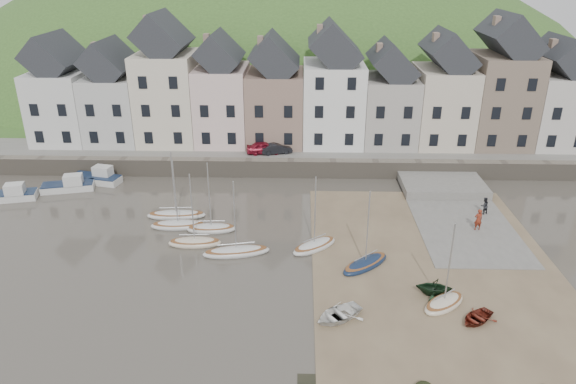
{
  "coord_description": "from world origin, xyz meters",
  "views": [
    {
      "loc": [
        1.08,
        -34.6,
        20.88
      ],
      "look_at": [
        0.0,
        6.0,
        3.0
      ],
      "focal_mm": 33.11,
      "sensor_mm": 36.0,
      "label": 1
    }
  ],
  "objects_px": {
    "person_dark": "(484,206)",
    "car_left": "(264,148)",
    "rowboat_green": "(434,287)",
    "car_right": "(277,149)",
    "person_red": "(478,220)",
    "rowboat_white": "(338,314)",
    "rowboat_red": "(477,318)",
    "sailboat_0": "(176,215)"
  },
  "relations": [
    {
      "from": "rowboat_white",
      "to": "rowboat_green",
      "type": "height_order",
      "value": "rowboat_green"
    },
    {
      "from": "car_right",
      "to": "rowboat_white",
      "type": "bearing_deg",
      "value": 175.41
    },
    {
      "from": "sailboat_0",
      "to": "rowboat_red",
      "type": "xyz_separation_m",
      "value": [
        22.02,
        -14.13,
        0.06
      ]
    },
    {
      "from": "person_red",
      "to": "car_left",
      "type": "relative_size",
      "value": 0.49
    },
    {
      "from": "sailboat_0",
      "to": "car_left",
      "type": "xyz_separation_m",
      "value": [
        6.92,
        12.49,
        1.99
      ]
    },
    {
      "from": "person_red",
      "to": "rowboat_white",
      "type": "bearing_deg",
      "value": 37.16
    },
    {
      "from": "car_left",
      "to": "rowboat_green",
      "type": "bearing_deg",
      "value": -160.24
    },
    {
      "from": "rowboat_green",
      "to": "car_right",
      "type": "bearing_deg",
      "value": -146.54
    },
    {
      "from": "rowboat_green",
      "to": "person_red",
      "type": "height_order",
      "value": "person_red"
    },
    {
      "from": "car_right",
      "to": "person_dark",
      "type": "bearing_deg",
      "value": -136.26
    },
    {
      "from": "person_dark",
      "to": "car_left",
      "type": "bearing_deg",
      "value": -52.65
    },
    {
      "from": "rowboat_white",
      "to": "person_red",
      "type": "height_order",
      "value": "person_red"
    },
    {
      "from": "person_red",
      "to": "car_right",
      "type": "distance_m",
      "value": 22.59
    },
    {
      "from": "rowboat_white",
      "to": "person_dark",
      "type": "relative_size",
      "value": 2.11
    },
    {
      "from": "rowboat_green",
      "to": "sailboat_0",
      "type": "bearing_deg",
      "value": -112.25
    },
    {
      "from": "rowboat_green",
      "to": "car_left",
      "type": "xyz_separation_m",
      "value": [
        -13.03,
        23.8,
        1.55
      ]
    },
    {
      "from": "rowboat_red",
      "to": "car_left",
      "type": "height_order",
      "value": "car_left"
    },
    {
      "from": "car_right",
      "to": "car_left",
      "type": "bearing_deg",
      "value": 74.57
    },
    {
      "from": "rowboat_green",
      "to": "rowboat_red",
      "type": "relative_size",
      "value": 0.94
    },
    {
      "from": "sailboat_0",
      "to": "person_dark",
      "type": "xyz_separation_m",
      "value": [
        27.16,
        1.21,
        0.64
      ]
    },
    {
      "from": "person_dark",
      "to": "car_right",
      "type": "xyz_separation_m",
      "value": [
        -18.9,
        11.28,
        1.25
      ]
    },
    {
      "from": "sailboat_0",
      "to": "car_left",
      "type": "relative_size",
      "value": 1.67
    },
    {
      "from": "rowboat_green",
      "to": "person_red",
      "type": "bearing_deg",
      "value": 156.1
    },
    {
      "from": "rowboat_white",
      "to": "person_red",
      "type": "bearing_deg",
      "value": 99.16
    },
    {
      "from": "person_red",
      "to": "car_right",
      "type": "height_order",
      "value": "car_right"
    },
    {
      "from": "sailboat_0",
      "to": "rowboat_white",
      "type": "distance_m",
      "value": 19.42
    },
    {
      "from": "sailboat_0",
      "to": "rowboat_white",
      "type": "height_order",
      "value": "sailboat_0"
    },
    {
      "from": "rowboat_green",
      "to": "rowboat_red",
      "type": "bearing_deg",
      "value": 43.66
    },
    {
      "from": "rowboat_red",
      "to": "rowboat_green",
      "type": "bearing_deg",
      "value": 177.49
    },
    {
      "from": "car_left",
      "to": "rowboat_white",
      "type": "bearing_deg",
      "value": -175.33
    },
    {
      "from": "rowboat_green",
      "to": "car_left",
      "type": "relative_size",
      "value": 0.63
    },
    {
      "from": "rowboat_green",
      "to": "car_left",
      "type": "bearing_deg",
      "value": -144.0
    },
    {
      "from": "rowboat_red",
      "to": "person_red",
      "type": "xyz_separation_m",
      "value": [
        3.67,
        12.3,
        0.73
      ]
    },
    {
      "from": "rowboat_red",
      "to": "person_red",
      "type": "bearing_deg",
      "value": 124.52
    },
    {
      "from": "person_dark",
      "to": "car_right",
      "type": "bearing_deg",
      "value": -54.35
    },
    {
      "from": "car_left",
      "to": "rowboat_red",
      "type": "bearing_deg",
      "value": -159.37
    },
    {
      "from": "person_dark",
      "to": "car_left",
      "type": "relative_size",
      "value": 0.41
    },
    {
      "from": "rowboat_white",
      "to": "rowboat_red",
      "type": "xyz_separation_m",
      "value": [
        8.67,
        -0.03,
        -0.08
      ]
    },
    {
      "from": "person_dark",
      "to": "car_left",
      "type": "xyz_separation_m",
      "value": [
        -20.24,
        11.28,
        1.35
      ]
    },
    {
      "from": "car_right",
      "to": "person_red",
      "type": "bearing_deg",
      "value": -144.84
    },
    {
      "from": "rowboat_red",
      "to": "sailboat_0",
      "type": "bearing_deg",
      "value": -161.54
    },
    {
      "from": "rowboat_green",
      "to": "person_dark",
      "type": "height_order",
      "value": "person_dark"
    }
  ]
}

